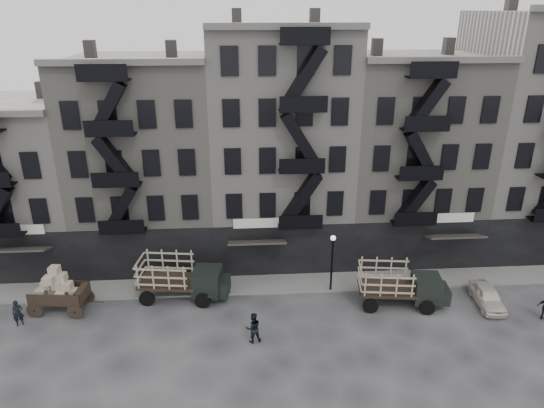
{
  "coord_description": "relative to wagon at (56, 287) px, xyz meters",
  "views": [
    {
      "loc": [
        -2.97,
        -25.84,
        18.28
      ],
      "look_at": [
        -0.96,
        4.0,
        6.07
      ],
      "focal_mm": 32.0,
      "sensor_mm": 36.0,
      "label": 1
    }
  ],
  "objects": [
    {
      "name": "car_east",
      "position": [
        27.9,
        -1.25,
        -1.11
      ],
      "size": [
        1.82,
        3.83,
        1.27
      ],
      "primitive_type": "imported",
      "rotation": [
        0.0,
        0.0,
        -0.09
      ],
      "color": "beige",
      "rests_on": "ground"
    },
    {
      "name": "pedestrian_west",
      "position": [
        -1.97,
        -1.46,
        -0.9
      ],
      "size": [
        0.74,
        0.63,
        1.7
      ],
      "primitive_type": "imported",
      "rotation": [
        0.0,
        0.0,
        0.44
      ],
      "color": "black",
      "rests_on": "ground"
    },
    {
      "name": "stake_truck_west",
      "position": [
        7.74,
        0.99,
        -0.04
      ],
      "size": [
        6.18,
        3.1,
        2.99
      ],
      "rotation": [
        0.0,
        0.0,
        -0.13
      ],
      "color": "black",
      "rests_on": "ground"
    },
    {
      "name": "wagon",
      "position": [
        0.0,
        0.0,
        0.0
      ],
      "size": [
        3.83,
        2.39,
        3.06
      ],
      "rotation": [
        0.0,
        0.0,
        -0.13
      ],
      "color": "black",
      "rests_on": "ground"
    },
    {
      "name": "pedestrian_mid",
      "position": [
        12.4,
        -4.03,
        -0.79
      ],
      "size": [
        1.05,
        0.88,
        1.92
      ],
      "primitive_type": "imported",
      "rotation": [
        0.0,
        0.0,
        3.32
      ],
      "color": "black",
      "rests_on": "ground"
    },
    {
      "name": "building_west",
      "position": [
        -5.1,
        8.25,
        4.25
      ],
      "size": [
        10.0,
        11.35,
        13.2
      ],
      "color": "#A7A299",
      "rests_on": "ground"
    },
    {
      "name": "building_mideast",
      "position": [
        24.9,
        8.25,
        5.75
      ],
      "size": [
        10.0,
        11.35,
        16.2
      ],
      "color": "gray",
      "rests_on": "ground"
    },
    {
      "name": "stake_truck_east",
      "position": [
        22.12,
        -0.81,
        -0.1
      ],
      "size": [
        5.96,
        2.96,
        2.88
      ],
      "rotation": [
        0.0,
        0.0,
        -0.12
      ],
      "color": "black",
      "rests_on": "ground"
    },
    {
      "name": "ground",
      "position": [
        14.9,
        -1.58,
        -1.75
      ],
      "size": [
        140.0,
        140.0,
        0.0
      ],
      "primitive_type": "plane",
      "color": "#38383A",
      "rests_on": "ground"
    },
    {
      "name": "building_center",
      "position": [
        14.9,
        8.25,
        6.75
      ],
      "size": [
        10.0,
        11.35,
        18.2
      ],
      "color": "#A7A299",
      "rests_on": "ground"
    },
    {
      "name": "building_midwest",
      "position": [
        4.9,
        8.25,
        5.75
      ],
      "size": [
        10.0,
        11.35,
        16.2
      ],
      "color": "gray",
      "rests_on": "ground"
    },
    {
      "name": "lamp_post",
      "position": [
        17.9,
        1.02,
        1.04
      ],
      "size": [
        0.36,
        0.36,
        4.28
      ],
      "color": "black",
      "rests_on": "ground"
    },
    {
      "name": "building_east",
      "position": [
        34.9,
        8.25,
        7.25
      ],
      "size": [
        10.0,
        11.35,
        19.2
      ],
      "color": "#A7A299",
      "rests_on": "ground"
    },
    {
      "name": "sidewalk",
      "position": [
        14.9,
        2.17,
        -1.67
      ],
      "size": [
        55.0,
        2.5,
        0.15
      ],
      "primitive_type": "cube",
      "color": "slate",
      "rests_on": "ground"
    }
  ]
}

